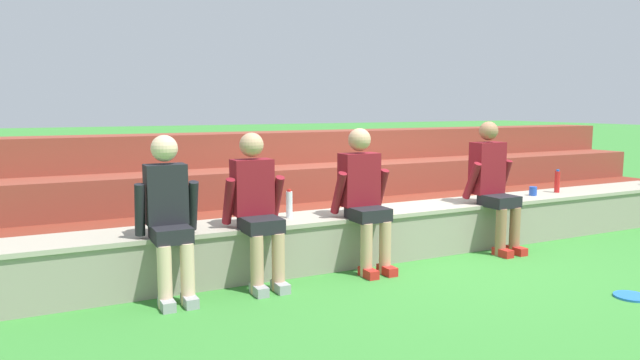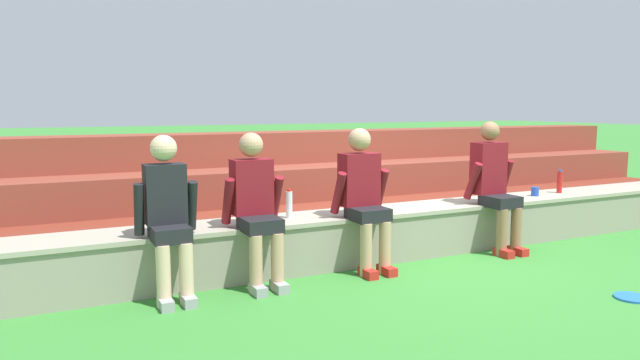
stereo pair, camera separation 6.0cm
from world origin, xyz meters
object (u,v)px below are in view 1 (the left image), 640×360
(person_left_of_center, at_px, (257,205))
(frisbee, at_px, (631,296))
(person_far_left, at_px, (169,213))
(person_center, at_px, (364,195))
(water_bottle_mid_left, at_px, (289,204))
(person_right_of_center, at_px, (493,183))
(plastic_cup_left_end, at_px, (533,191))
(water_bottle_near_left, at_px, (557,182))

(person_left_of_center, height_order, frisbee, person_left_of_center)
(person_far_left, relative_size, frisbee, 4.85)
(person_far_left, bearing_deg, person_center, 1.24)
(person_far_left, bearing_deg, water_bottle_mid_left, 16.06)
(person_right_of_center, distance_m, plastic_cup_left_end, 0.91)
(water_bottle_near_left, distance_m, frisbee, 2.53)
(person_center, xyz_separation_m, water_bottle_near_left, (2.93, 0.31, -0.09))
(water_bottle_mid_left, distance_m, water_bottle_near_left, 3.56)
(person_left_of_center, distance_m, frisbee, 3.18)
(person_far_left, distance_m, person_center, 1.83)
(person_right_of_center, relative_size, frisbee, 5.08)
(person_center, bearing_deg, person_far_left, -178.76)
(person_center, distance_m, water_bottle_mid_left, 0.71)
(person_far_left, bearing_deg, person_right_of_center, 1.00)
(person_right_of_center, xyz_separation_m, water_bottle_mid_left, (-2.26, 0.28, -0.10))
(water_bottle_near_left, xyz_separation_m, frisbee, (-1.41, -2.01, -0.62))
(water_bottle_mid_left, xyz_separation_m, water_bottle_near_left, (3.56, 0.00, 0.00))
(person_left_of_center, height_order, water_bottle_near_left, person_left_of_center)
(person_center, xyz_separation_m, frisbee, (1.52, -1.70, -0.71))
(person_far_left, bearing_deg, person_left_of_center, 3.68)
(person_right_of_center, height_order, plastic_cup_left_end, person_right_of_center)
(water_bottle_mid_left, xyz_separation_m, frisbee, (2.15, -2.01, -0.62))
(person_far_left, relative_size, plastic_cup_left_end, 12.57)
(person_center, xyz_separation_m, person_right_of_center, (1.62, 0.02, 0.01))
(person_right_of_center, distance_m, water_bottle_mid_left, 2.28)
(person_right_of_center, height_order, frisbee, person_right_of_center)
(water_bottle_near_left, bearing_deg, frisbee, -125.04)
(water_bottle_mid_left, bearing_deg, person_far_left, -163.94)
(person_left_of_center, relative_size, water_bottle_near_left, 4.68)
(water_bottle_mid_left, distance_m, plastic_cup_left_end, 3.12)
(person_center, relative_size, person_right_of_center, 0.97)
(person_far_left, relative_size, water_bottle_mid_left, 4.82)
(person_left_of_center, bearing_deg, person_far_left, -176.32)
(person_center, xyz_separation_m, water_bottle_mid_left, (-0.63, 0.31, -0.09))
(person_center, height_order, plastic_cup_left_end, person_center)
(water_bottle_mid_left, height_order, frisbee, water_bottle_mid_left)
(person_far_left, xyz_separation_m, plastic_cup_left_end, (4.31, 0.31, -0.15))
(person_left_of_center, height_order, person_center, person_center)
(plastic_cup_left_end, distance_m, frisbee, 2.26)
(water_bottle_mid_left, relative_size, frisbee, 1.01)
(frisbee, bearing_deg, person_far_left, 153.59)
(person_far_left, distance_m, person_left_of_center, 0.76)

